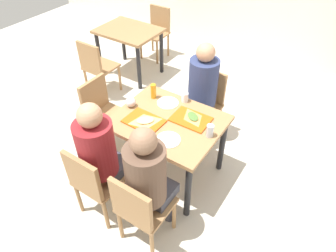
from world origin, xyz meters
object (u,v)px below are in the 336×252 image
chair_far_side (205,100)px  person_in_red (101,151)px  tray_red_near (144,121)px  background_chair_near (96,65)px  chair_left_end (102,109)px  person_far_side (201,88)px  plastic_cup_a (185,97)px  paper_plate_near_edge (168,140)px  chair_near_left (94,180)px  soda_can (210,131)px  main_table (168,128)px  background_chair_far (157,29)px  condiment_bottle (153,91)px  tray_red_far (191,119)px  foil_bundle (131,102)px  pizza_slice_b (193,117)px  background_table (129,37)px  paper_plate_center (168,103)px  chair_near_right (140,208)px  person_in_brown_jacket (149,177)px  plastic_cup_b (148,138)px  pizza_slice_a (145,121)px

chair_far_side → person_in_red: person_in_red is taller
tray_red_near → background_chair_near: 1.72m
chair_left_end → person_far_side: 1.14m
tray_red_near → plastic_cup_a: plastic_cup_a is taller
person_in_red → paper_plate_near_edge: 0.59m
chair_near_left → soda_can: soda_can is taller
chair_far_side → chair_left_end: 1.20m
main_table → chair_near_left: (-0.25, -0.80, -0.14)m
chair_far_side → background_chair_far: (-1.65, 1.37, 0.00)m
condiment_bottle → person_far_side: bearing=52.5°
tray_red_far → foil_bundle: size_ratio=3.60×
chair_left_end → tray_red_far: 1.11m
chair_near_left → pizza_slice_b: chair_near_left is taller
background_table → paper_plate_center: bearing=-38.9°
chair_near_left → tray_red_near: 0.71m
chair_near_right → tray_red_far: 0.96m
foil_bundle → soda_can: bearing=2.7°
person_in_brown_jacket → plastic_cup_b: bearing=126.7°
person_far_side → plastic_cup_a: 0.31m
pizza_slice_b → background_chair_far: bearing=132.3°
paper_plate_center → pizza_slice_b: size_ratio=0.90×
background_table → soda_can: bearing=-34.2°
chair_left_end → paper_plate_near_edge: size_ratio=3.79×
chair_left_end → paper_plate_center: 0.81m
main_table → person_far_side: 0.67m
chair_far_side → paper_plate_center: 0.64m
chair_left_end → plastic_cup_b: size_ratio=8.34×
condiment_bottle → background_chair_near: size_ratio=0.19×
person_in_red → plastic_cup_a: size_ratio=12.44×
background_table → background_chair_near: bearing=-90.0°
background_chair_near → background_chair_far: 1.47m
tray_red_near → condiment_bottle: 0.41m
chair_near_right → plastic_cup_b: 0.58m
plastic_cup_b → soda_can: (0.41, 0.37, 0.01)m
soda_can → background_chair_near: bearing=161.9°
plastic_cup_a → foil_bundle: size_ratio=1.00×
pizza_slice_b → plastic_cup_a: bearing=136.2°
chair_near_left → tray_red_far: bearing=64.9°
tray_red_far → plastic_cup_b: plastic_cup_b is taller
background_table → background_chair_near: 0.74m
soda_can → foil_bundle: soda_can is taller
pizza_slice_a → plastic_cup_a: size_ratio=2.77×
chair_near_left → pizza_slice_b: size_ratio=3.40×
chair_left_end → person_far_side: bearing=36.4°
tray_red_near → tray_red_far: bearing=37.1°
tray_red_near → plastic_cup_b: 0.29m
background_chair_far → person_far_side: bearing=-42.5°
chair_far_side → person_far_side: size_ratio=0.67×
person_in_red → person_in_brown_jacket: (0.51, 0.00, 0.00)m
pizza_slice_b → foil_bundle: size_ratio=2.46×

